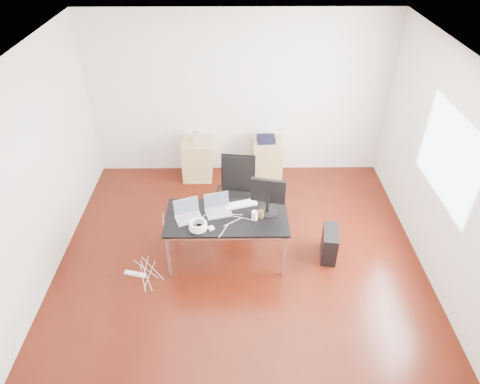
{
  "coord_description": "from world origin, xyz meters",
  "views": [
    {
      "loc": [
        -0.05,
        -4.17,
        4.25
      ],
      "look_at": [
        0.0,
        0.55,
        0.85
      ],
      "focal_mm": 32.0,
      "sensor_mm": 36.0,
      "label": 1
    }
  ],
  "objects_px": {
    "office_chair": "(237,190)",
    "filing_cabinet_left": "(197,159)",
    "pc_tower": "(329,244)",
    "filing_cabinet_right": "(267,159)",
    "desk": "(227,219)"
  },
  "relations": [
    {
      "from": "filing_cabinet_right",
      "to": "filing_cabinet_left",
      "type": "bearing_deg",
      "value": 180.0
    },
    {
      "from": "office_chair",
      "to": "filing_cabinet_left",
      "type": "bearing_deg",
      "value": 125.49
    },
    {
      "from": "pc_tower",
      "to": "filing_cabinet_left",
      "type": "bearing_deg",
      "value": 143.3
    },
    {
      "from": "office_chair",
      "to": "pc_tower",
      "type": "height_order",
      "value": "office_chair"
    },
    {
      "from": "filing_cabinet_right",
      "to": "pc_tower",
      "type": "distance_m",
      "value": 2.18
    },
    {
      "from": "office_chair",
      "to": "filing_cabinet_left",
      "type": "relative_size",
      "value": 1.54
    },
    {
      "from": "desk",
      "to": "filing_cabinet_right",
      "type": "xyz_separation_m",
      "value": [
        0.68,
        2.06,
        -0.33
      ]
    },
    {
      "from": "filing_cabinet_left",
      "to": "pc_tower",
      "type": "height_order",
      "value": "filing_cabinet_left"
    },
    {
      "from": "desk",
      "to": "office_chair",
      "type": "xyz_separation_m",
      "value": [
        0.14,
        0.77,
        -0.07
      ]
    },
    {
      "from": "filing_cabinet_left",
      "to": "pc_tower",
      "type": "xyz_separation_m",
      "value": [
        1.96,
        -2.05,
        -0.13
      ]
    },
    {
      "from": "desk",
      "to": "office_chair",
      "type": "relative_size",
      "value": 1.48
    },
    {
      "from": "office_chair",
      "to": "pc_tower",
      "type": "xyz_separation_m",
      "value": [
        1.28,
        -0.76,
        -0.39
      ]
    },
    {
      "from": "desk",
      "to": "pc_tower",
      "type": "relative_size",
      "value": 3.56
    },
    {
      "from": "filing_cabinet_right",
      "to": "pc_tower",
      "type": "bearing_deg",
      "value": -70.19
    },
    {
      "from": "desk",
      "to": "filing_cabinet_right",
      "type": "relative_size",
      "value": 2.29
    }
  ]
}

